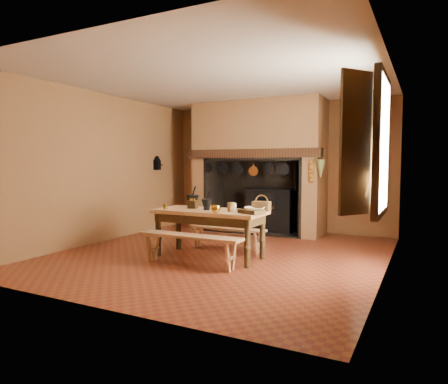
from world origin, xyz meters
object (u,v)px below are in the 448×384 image
iron_range (271,209)px  wicker_basket (262,206)px  coffee_grinder (193,204)px  bench_front (190,243)px  work_table (210,217)px  mixing_bowl (255,210)px

iron_range → wicker_basket: 2.63m
wicker_basket → coffee_grinder: bearing=-175.7°
bench_front → wicker_basket: wicker_basket is taller
work_table → wicker_basket: bearing=18.0°
work_table → wicker_basket: size_ratio=6.33×
iron_range → work_table: iron_range is taller
wicker_basket → iron_range: bearing=101.2°
iron_range → mixing_bowl: (0.74, -2.71, 0.31)m
iron_range → wicker_basket: bearing=-73.0°
work_table → bench_front: 0.66m
iron_range → mixing_bowl: iron_range is taller
bench_front → wicker_basket: 1.24m
wicker_basket → bench_front: bearing=-138.4°
work_table → coffee_grinder: bearing=171.2°
bench_front → wicker_basket: (0.77, 0.84, 0.50)m
mixing_bowl → wicker_basket: size_ratio=1.14×
bench_front → work_table: bearing=90.0°
iron_range → wicker_basket: size_ratio=5.81×
iron_range → mixing_bowl: size_ratio=5.11×
iron_range → mixing_bowl: bearing=-74.7°
coffee_grinder → mixing_bowl: (1.09, -0.02, -0.04)m
coffee_grinder → wicker_basket: size_ratio=0.73×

